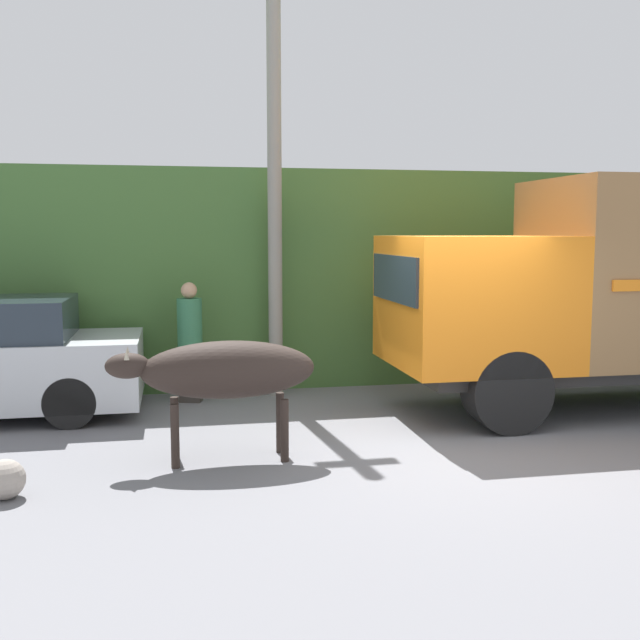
% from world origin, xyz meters
% --- Properties ---
extents(ground_plane, '(60.00, 60.00, 0.00)m').
position_xyz_m(ground_plane, '(0.00, 0.00, 0.00)').
color(ground_plane, slate).
extents(hillside_embankment, '(32.00, 5.30, 3.44)m').
position_xyz_m(hillside_embankment, '(0.00, 6.13, 1.72)').
color(hillside_embankment, '#426B33').
rests_on(hillside_embankment, ground_plane).
extents(building_backdrop, '(4.49, 2.70, 3.07)m').
position_xyz_m(building_backdrop, '(-2.55, 4.87, 1.55)').
color(building_backdrop, '#99ADB7').
rests_on(building_backdrop, ground_plane).
extents(brown_cow, '(2.22, 0.62, 1.31)m').
position_xyz_m(brown_cow, '(-2.64, -0.07, 0.98)').
color(brown_cow, '#2D231E').
rests_on(brown_cow, ground_plane).
extents(pedestrian_on_hill, '(0.44, 0.44, 1.75)m').
position_xyz_m(pedestrian_on_hill, '(-2.93, 2.86, 0.96)').
color(pedestrian_on_hill, '#38332D').
rests_on(pedestrian_on_hill, ground_plane).
extents(utility_pole, '(0.90, 0.21, 6.78)m').
position_xyz_m(utility_pole, '(-1.65, 3.11, 3.51)').
color(utility_pole, gray).
rests_on(utility_pole, ground_plane).
extents(roadside_rock, '(0.37, 0.37, 0.37)m').
position_xyz_m(roadside_rock, '(-4.72, -0.87, 0.19)').
color(roadside_rock, gray).
rests_on(roadside_rock, ground_plane).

